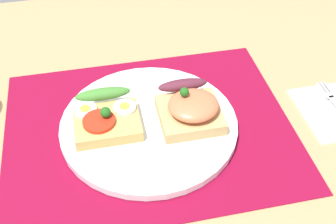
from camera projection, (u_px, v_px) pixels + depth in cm
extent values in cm
cube|color=tan|center=(149.00, 136.00, 66.48)|extent=(120.00, 90.00, 3.20)
cube|color=maroon|center=(149.00, 128.00, 65.27)|extent=(43.92, 34.74, 0.30)
cylinder|color=white|center=(149.00, 125.00, 64.74)|extent=(27.13, 27.13, 1.26)
cube|color=tan|center=(107.00, 122.00, 63.04)|extent=(9.71, 7.74, 1.86)
cylinder|color=red|center=(99.00, 121.00, 61.33)|extent=(4.77, 4.77, 0.60)
ellipsoid|color=#3F7B2D|center=(103.00, 94.00, 64.79)|extent=(8.55, 2.20, 1.80)
sphere|color=#1E5919|center=(105.00, 110.00, 61.42)|extent=(1.60, 1.60, 1.60)
cylinder|color=white|center=(85.00, 110.00, 63.15)|extent=(3.44, 3.44, 0.50)
cylinder|color=yellow|center=(85.00, 108.00, 62.93)|extent=(1.55, 1.55, 0.16)
cylinder|color=white|center=(125.00, 108.00, 63.53)|extent=(3.44, 3.44, 0.50)
cylinder|color=yellow|center=(125.00, 106.00, 63.30)|extent=(1.55, 1.55, 0.16)
cube|color=tan|center=(190.00, 115.00, 64.07)|extent=(9.32, 8.95, 1.94)
ellipsoid|color=#EC6B44|center=(193.00, 105.00, 62.37)|extent=(7.64, 7.16, 2.43)
ellipsoid|color=#54202F|center=(183.00, 85.00, 66.22)|extent=(7.92, 2.20, 1.80)
sphere|color=#1E5919|center=(185.00, 92.00, 61.54)|extent=(1.40, 1.40, 1.40)
cube|color=white|center=(336.00, 110.00, 68.03)|extent=(11.49, 12.65, 0.60)
cube|color=#B7B7BC|center=(330.00, 96.00, 69.88)|extent=(1.50, 1.20, 0.32)
cube|color=#B7B7BC|center=(321.00, 88.00, 71.20)|extent=(0.32, 2.80, 0.32)
cube|color=#B7B7BC|center=(324.00, 88.00, 71.30)|extent=(0.32, 2.80, 0.32)
cube|color=#B7B7BC|center=(328.00, 87.00, 71.39)|extent=(0.32, 2.80, 0.32)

